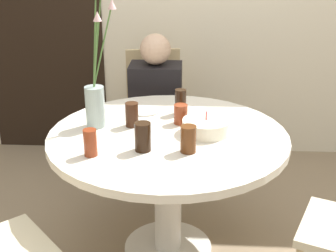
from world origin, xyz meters
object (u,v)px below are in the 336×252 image
(birthday_cake, at_px, (206,127))
(drink_glass_3, at_px, (188,139))
(flower_vase, at_px, (96,88))
(chair_right_flank, at_px, (154,107))
(drink_glass_2, at_px, (181,114))
(drink_glass_5, at_px, (143,137))
(drink_glass_1, at_px, (181,102))
(drink_glass_0, at_px, (90,143))
(drink_glass_4, at_px, (132,115))
(side_plate, at_px, (145,111))
(person_guest, at_px, (156,115))

(birthday_cake, xyz_separation_m, drink_glass_3, (-0.08, -0.22, 0.03))
(birthday_cake, height_order, flower_vase, flower_vase)
(chair_right_flank, height_order, flower_vase, flower_vase)
(drink_glass_2, xyz_separation_m, drink_glass_5, (-0.16, -0.34, 0.02))
(drink_glass_1, bearing_deg, drink_glass_0, -124.88)
(drink_glass_0, bearing_deg, drink_glass_4, 68.54)
(birthday_cake, distance_m, flower_vase, 0.58)
(drink_glass_1, bearing_deg, drink_glass_5, -107.87)
(chair_right_flank, height_order, side_plate, chair_right_flank)
(flower_vase, distance_m, drink_glass_2, 0.46)
(drink_glass_1, xyz_separation_m, person_guest, (-0.18, 0.52, -0.29))
(drink_glass_4, bearing_deg, side_plate, 78.36)
(drink_glass_5, bearing_deg, drink_glass_1, 72.13)
(side_plate, height_order, drink_glass_3, drink_glass_3)
(birthday_cake, xyz_separation_m, drink_glass_2, (-0.13, 0.12, 0.02))
(side_plate, relative_size, person_guest, 0.16)
(drink_glass_1, relative_size, drink_glass_4, 1.10)
(flower_vase, distance_m, drink_glass_5, 0.41)
(drink_glass_0, relative_size, drink_glass_4, 0.99)
(person_guest, bearing_deg, chair_right_flank, 99.01)
(drink_glass_5, bearing_deg, flower_vase, 132.75)
(chair_right_flank, xyz_separation_m, drink_glass_2, (0.21, -0.83, 0.27))
(chair_right_flank, relative_size, side_plate, 5.31)
(chair_right_flank, relative_size, drink_glass_0, 7.09)
(chair_right_flank, bearing_deg, drink_glass_4, -101.49)
(drink_glass_4, xyz_separation_m, drink_glass_5, (0.09, -0.29, 0.00))
(drink_glass_4, height_order, drink_glass_5, drink_glass_5)
(chair_right_flank, bearing_deg, drink_glass_3, -86.64)
(drink_glass_1, relative_size, drink_glass_2, 1.34)
(chair_right_flank, bearing_deg, birthday_cake, -79.30)
(chair_right_flank, height_order, drink_glass_0, chair_right_flank)
(drink_glass_2, xyz_separation_m, drink_glass_4, (-0.25, -0.05, 0.01))
(drink_glass_0, bearing_deg, flower_vase, 95.88)
(drink_glass_3, bearing_deg, side_plate, 116.53)
(drink_glass_1, xyz_separation_m, drink_glass_3, (0.05, -0.49, -0.01))
(flower_vase, bearing_deg, drink_glass_4, 1.33)
(drink_glass_1, height_order, drink_glass_2, drink_glass_1)
(drink_glass_0, bearing_deg, drink_glass_2, 46.20)
(side_plate, xyz_separation_m, drink_glass_3, (0.25, -0.50, 0.06))
(drink_glass_3, relative_size, person_guest, 0.12)
(drink_glass_4, bearing_deg, drink_glass_5, -73.15)
(person_guest, bearing_deg, side_plate, -92.22)
(side_plate, bearing_deg, chair_right_flank, 90.47)
(chair_right_flank, xyz_separation_m, side_plate, (0.01, -0.67, 0.22))
(drink_glass_3, height_order, person_guest, person_guest)
(flower_vase, distance_m, drink_glass_3, 0.57)
(side_plate, distance_m, drink_glass_0, 0.60)
(chair_right_flank, relative_size, drink_glass_5, 6.55)
(drink_glass_1, xyz_separation_m, drink_glass_4, (-0.24, -0.19, -0.01))
(person_guest, bearing_deg, drink_glass_5, -88.61)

